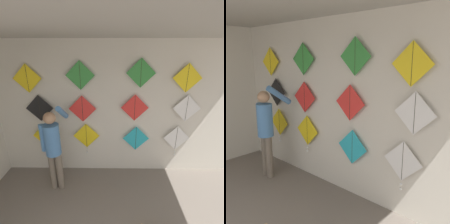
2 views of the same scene
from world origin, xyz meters
TOP-DOWN VIEW (x-y plane):
  - back_panel at (0.00, 3.33)m, footprint 5.50×0.06m
  - ceiling_slab at (0.00, 1.65)m, footprint 5.50×4.10m
  - shopkeeper at (-1.06, 2.73)m, footprint 0.43×0.59m
  - kite_0 at (-1.39, 3.24)m, footprint 0.55×0.04m
  - kite_1 at (-0.53, 3.24)m, footprint 0.55×0.04m
  - kite_2 at (0.52, 3.24)m, footprint 0.55×0.01m
  - kite_3 at (1.38, 3.24)m, footprint 0.55×0.04m
  - kite_4 at (-1.44, 3.24)m, footprint 0.55×0.01m
  - kite_5 at (-0.58, 3.24)m, footprint 0.55×0.01m
  - kite_6 at (0.47, 3.24)m, footprint 0.55×0.01m
  - kite_7 at (1.50, 3.24)m, footprint 0.55×0.01m
  - kite_8 at (-1.59, 3.24)m, footprint 0.55×0.01m
  - kite_9 at (-0.59, 3.24)m, footprint 0.55×0.01m
  - kite_10 at (0.56, 3.24)m, footprint 0.55×0.01m
  - kite_11 at (1.43, 3.24)m, footprint 0.55×0.01m

SIDE VIEW (x-z plane):
  - kite_3 at x=1.38m, z-range 0.47..1.16m
  - kite_2 at x=0.52m, z-range 0.54..1.10m
  - kite_1 at x=-0.53m, z-range 0.51..1.20m
  - kite_0 at x=-1.39m, z-range 0.51..1.20m
  - shopkeeper at x=-1.06m, z-range 0.11..1.82m
  - back_panel at x=0.00m, z-range 0.00..2.80m
  - kite_5 at x=-0.58m, z-range 1.21..1.76m
  - kite_4 at x=-1.44m, z-range 1.22..1.77m
  - kite_7 at x=1.50m, z-range 1.23..1.78m
  - kite_6 at x=0.47m, z-range 1.23..1.79m
  - kite_8 at x=-1.59m, z-range 1.81..2.37m
  - kite_11 at x=1.43m, z-range 1.83..2.38m
  - kite_9 at x=-0.59m, z-range 1.87..2.43m
  - kite_10 at x=0.56m, z-range 1.92..2.47m
  - ceiling_slab at x=0.00m, z-range 2.80..2.84m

